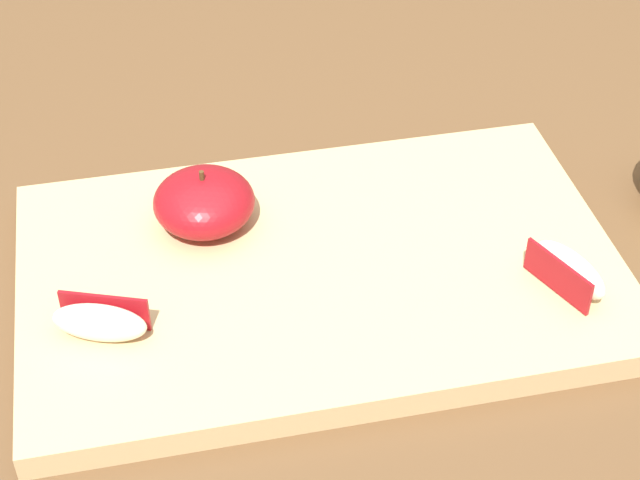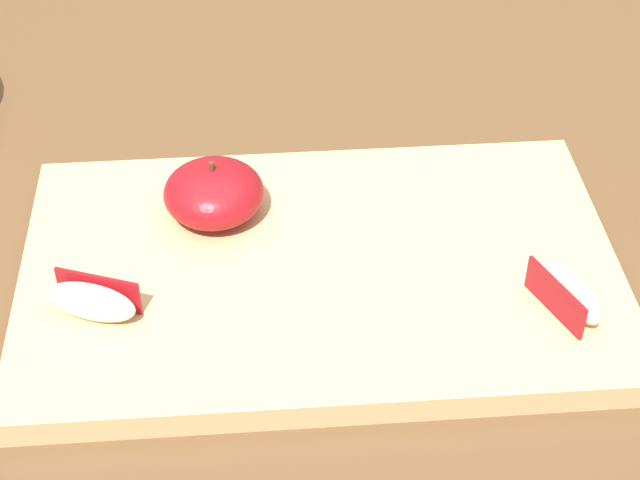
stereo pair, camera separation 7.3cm
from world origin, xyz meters
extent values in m
cube|color=brown|center=(0.00, 0.00, 0.76)|extent=(1.18, 0.98, 0.03)
cube|color=tan|center=(-0.02, -0.04, 0.79)|extent=(0.43, 0.27, 0.02)
ellipsoid|color=maroon|center=(-0.09, 0.02, 0.82)|extent=(0.07, 0.07, 0.04)
cylinder|color=#4C3319|center=(-0.09, 0.02, 0.84)|extent=(0.00, 0.00, 0.01)
ellipsoid|color=#F4EACC|center=(-0.18, -0.09, 0.81)|extent=(0.07, 0.04, 0.03)
cube|color=maroon|center=(-0.17, -0.08, 0.81)|extent=(0.06, 0.02, 0.03)
ellipsoid|color=#F4EACC|center=(0.14, -0.10, 0.81)|extent=(0.04, 0.07, 0.03)
cube|color=maroon|center=(0.13, -0.11, 0.81)|extent=(0.03, 0.06, 0.03)
camera|label=1|loc=(-0.14, -0.58, 1.29)|focal=58.29mm
camera|label=2|loc=(-0.06, -0.60, 1.29)|focal=58.29mm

